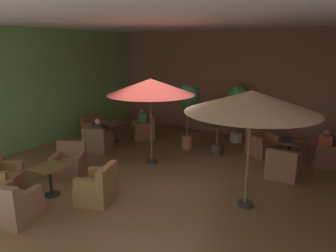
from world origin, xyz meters
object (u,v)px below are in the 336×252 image
object	(u,v)px
cafe_table_front_left	(289,148)
armchair_front_right_south	(69,164)
armchair_mid_center_east	(94,129)
armchair_mid_center_south	(98,142)
patron_with_friend	(325,141)
open_laptop	(286,141)
patron_blue_shirt	(98,130)
armchair_front_right_east	(98,188)
armchair_mid_center_north	(144,130)
iced_drink_cup	(287,141)
potted_tree_mid_left	(218,116)
potted_tree_mid_right	(188,101)
cafe_table_front_right	(50,174)
patio_umbrella_tall_red	(252,102)
patron_by_window	(142,119)
armchair_front_left_east	(262,144)
patio_umbrella_center_beige	(151,87)
potted_tree_left_corner	(238,101)
armchair_front_right_west	(2,180)
armchair_front_right_north	(12,206)
armchair_front_left_north	(325,154)
cafe_table_mid_center	(113,127)
armchair_front_left_south	(282,167)

from	to	relation	value
cafe_table_front_left	armchair_front_right_south	size ratio (longest dim) A/B	0.67
armchair_mid_center_east	armchair_mid_center_south	xyz separation A→B (m)	(1.38, -1.19, 0.01)
patron_with_friend	open_laptop	size ratio (longest dim) A/B	1.75
armchair_mid_center_east	patron_blue_shirt	bearing A→B (deg)	-39.98
armchair_front_right_east	patron_with_friend	size ratio (longest dim) A/B	1.55
armchair_mid_center_north	iced_drink_cup	bearing A→B (deg)	-0.64
potted_tree_mid_left	potted_tree_mid_right	distance (m)	1.17
armchair_mid_center_north	potted_tree_mid_left	bearing A→B (deg)	-3.48
cafe_table_front_right	patio_umbrella_tall_red	world-z (taller)	patio_umbrella_tall_red
patron_by_window	patron_blue_shirt	bearing A→B (deg)	-101.81
armchair_front_left_east	armchair_mid_center_east	bearing A→B (deg)	-167.68
patron_blue_shirt	patio_umbrella_center_beige	bearing A→B (deg)	-0.00
patio_umbrella_tall_red	potted_tree_left_corner	xyz separation A→B (m)	(-1.86, 4.39, -0.78)
armchair_front_right_west	cafe_table_front_left	bearing A→B (deg)	46.49
potted_tree_mid_left	armchair_front_right_west	bearing A→B (deg)	-120.59
patio_umbrella_center_beige	patron_blue_shirt	xyz separation A→B (m)	(-2.11, 0.00, -1.54)
iced_drink_cup	cafe_table_front_left	bearing A→B (deg)	70.10
patron_with_friend	armchair_front_right_west	bearing A→B (deg)	-135.23
armchair_front_right_north	armchair_front_right_east	xyz separation A→B (m)	(0.80, 1.50, -0.01)
armchair_mid_center_south	patio_umbrella_center_beige	xyz separation A→B (m)	(2.10, 0.04, 1.93)
cafe_table_front_left	patron_with_friend	size ratio (longest dim) A/B	1.10
cafe_table_front_left	armchair_front_left_north	world-z (taller)	armchair_front_left_north
armchair_front_right_west	patron_blue_shirt	size ratio (longest dim) A/B	1.57
patio_umbrella_tall_red	armchair_front_right_south	bearing A→B (deg)	-168.92
armchair_front_right_east	patron_with_friend	bearing A→B (deg)	52.52
armchair_front_left_north	armchair_front_right_south	xyz separation A→B (m)	(-5.60, -4.42, -0.02)
potted_tree_mid_left	iced_drink_cup	bearing A→B (deg)	3.51
patio_umbrella_tall_red	patron_blue_shirt	distance (m)	5.62
armchair_front_left_east	patio_umbrella_tall_red	size ratio (longest dim) A/B	0.41
open_laptop	potted_tree_left_corner	bearing A→B (deg)	142.67
armchair_front_left_east	armchair_front_right_north	world-z (taller)	armchair_front_left_east
cafe_table_mid_center	potted_tree_mid_left	bearing A→B (deg)	10.29
patron_by_window	iced_drink_cup	world-z (taller)	patron_by_window
cafe_table_mid_center	patio_umbrella_center_beige	size ratio (longest dim) A/B	0.34
armchair_front_left_north	potted_tree_mid_right	world-z (taller)	potted_tree_mid_right
armchair_front_right_north	patio_umbrella_tall_red	world-z (taller)	patio_umbrella_tall_red
patio_umbrella_tall_red	potted_tree_mid_right	size ratio (longest dim) A/B	1.24
cafe_table_front_left	armchair_front_left_south	world-z (taller)	armchair_front_left_south
armchair_front_right_west	potted_tree_left_corner	size ratio (longest dim) A/B	0.52
armchair_front_left_south	armchair_front_right_east	bearing A→B (deg)	-131.44
armchair_mid_center_east	potted_tree_mid_right	size ratio (longest dim) A/B	0.39
armchair_mid_center_east	cafe_table_mid_center	bearing A→B (deg)	-6.81
cafe_table_front_right	potted_tree_mid_right	world-z (taller)	potted_tree_mid_right
armchair_front_right_north	patio_umbrella_tall_red	xyz separation A→B (m)	(3.60, 3.03, 1.94)
armchair_front_left_east	armchair_mid_center_north	size ratio (longest dim) A/B	1.03
patron_with_friend	armchair_front_left_north	bearing A→B (deg)	31.63
patio_umbrella_tall_red	iced_drink_cup	bearing A→B (deg)	86.39
potted_tree_left_corner	armchair_mid_center_north	bearing A→B (deg)	-154.03
armchair_mid_center_east	patron_by_window	size ratio (longest dim) A/B	1.22
potted_tree_mid_right	armchair_front_right_south	bearing A→B (deg)	-112.25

